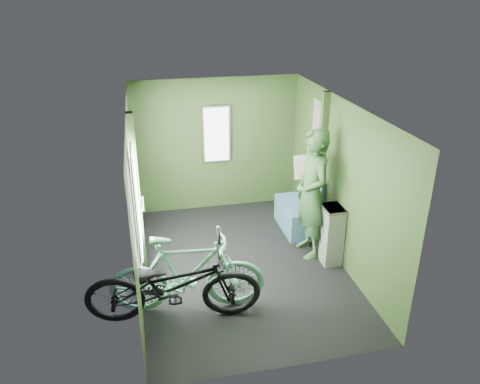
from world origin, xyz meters
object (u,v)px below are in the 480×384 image
object	(u,v)px
bicycle_mint	(189,312)
waste_box	(331,235)
bicycle_black	(175,321)
passenger	(312,194)
bench_seat	(299,213)

from	to	relation	value
bicycle_mint	waste_box	world-z (taller)	waste_box
bicycle_black	waste_box	xyz separation A→B (m)	(2.29, 0.86, 0.43)
passenger	bench_seat	world-z (taller)	passenger
bicycle_mint	passenger	world-z (taller)	passenger
bicycle_black	passenger	xyz separation A→B (m)	(2.08, 1.15, 0.96)
bicycle_mint	bicycle_black	bearing A→B (deg)	134.08
waste_box	bench_seat	xyz separation A→B (m)	(-0.11, 1.04, -0.15)
bicycle_black	bench_seat	distance (m)	2.91
waste_box	bench_seat	bearing A→B (deg)	96.27
bicycle_black	bench_seat	size ratio (longest dim) A/B	2.12
bicycle_black	bicycle_mint	bearing A→B (deg)	-45.75
bicycle_black	bicycle_mint	xyz separation A→B (m)	(0.18, 0.14, 0.00)
bicycle_mint	bench_seat	bearing A→B (deg)	-42.53
bicycle_black	bench_seat	xyz separation A→B (m)	(2.18, 1.90, 0.28)
bench_seat	waste_box	bearing A→B (deg)	-84.25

